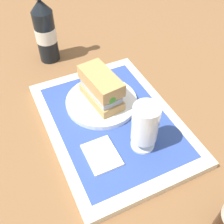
{
  "coord_description": "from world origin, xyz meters",
  "views": [
    {
      "loc": [
        0.43,
        -0.2,
        0.55
      ],
      "look_at": [
        0.0,
        0.0,
        0.05
      ],
      "focal_mm": 44.55,
      "sensor_mm": 36.0,
      "label": 1
    }
  ],
  "objects": [
    {
      "name": "ground_plane",
      "position": [
        0.0,
        0.0,
        0.0
      ],
      "size": [
        3.0,
        3.0,
        0.0
      ],
      "primitive_type": "plane",
      "color": "brown"
    },
    {
      "name": "second_bottle",
      "position": [
        -0.35,
        -0.06,
        0.1
      ],
      "size": [
        0.07,
        0.07,
        0.27
      ],
      "color": "black",
      "rests_on": "ground_plane"
    },
    {
      "name": "napkin_folded",
      "position": [
        0.09,
        -0.07,
        0.02
      ],
      "size": [
        0.09,
        0.07,
        0.01
      ],
      "primitive_type": "cube",
      "color": "white",
      "rests_on": "placemat"
    },
    {
      "name": "placemat",
      "position": [
        0.0,
        0.0,
        0.02
      ],
      "size": [
        0.38,
        0.27,
        0.0
      ],
      "primitive_type": "cube",
      "color": "#2D4793",
      "rests_on": "tray"
    },
    {
      "name": "sandwich",
      "position": [
        -0.06,
        -0.0,
        0.08
      ],
      "size": [
        0.14,
        0.08,
        0.08
      ],
      "rotation": [
        0.0,
        0.0,
        0.12
      ],
      "color": "tan",
      "rests_on": "plate"
    },
    {
      "name": "plate",
      "position": [
        -0.07,
        -0.0,
        0.03
      ],
      "size": [
        0.19,
        0.19,
        0.01
      ],
      "primitive_type": "cylinder",
      "color": "white",
      "rests_on": "placemat"
    },
    {
      "name": "beer_glass",
      "position": [
        0.1,
        0.03,
        0.09
      ],
      "size": [
        0.06,
        0.06,
        0.12
      ],
      "color": "silver",
      "rests_on": "placemat"
    },
    {
      "name": "tray",
      "position": [
        0.0,
        0.0,
        0.01
      ],
      "size": [
        0.44,
        0.32,
        0.02
      ],
      "primitive_type": "cube",
      "color": "beige",
      "rests_on": "ground_plane"
    }
  ]
}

